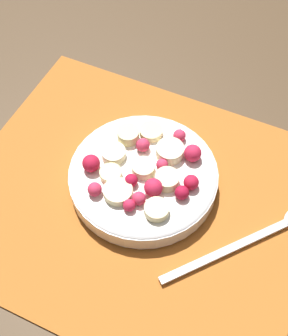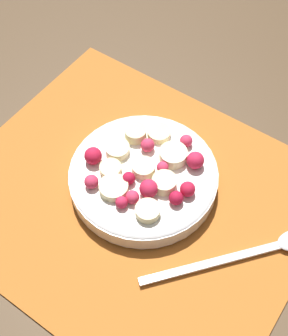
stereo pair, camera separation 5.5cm
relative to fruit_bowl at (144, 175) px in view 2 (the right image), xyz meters
The scene contains 4 objects.
ground_plane 0.03m from the fruit_bowl, 87.34° to the left, with size 3.00×3.00×0.00m, color #4C3823.
placemat 0.03m from the fruit_bowl, 87.34° to the left, with size 0.42×0.36×0.01m.
fruit_bowl is the anchor object (origin of this frame).
spoon 0.16m from the fruit_bowl, behind, with size 0.15×0.17×0.01m.
Camera 2 is at (-0.18, 0.23, 0.49)m, focal length 50.00 mm.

